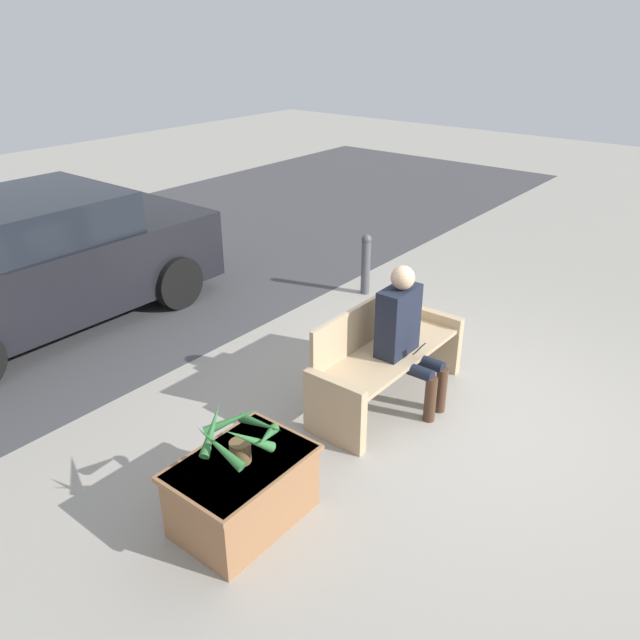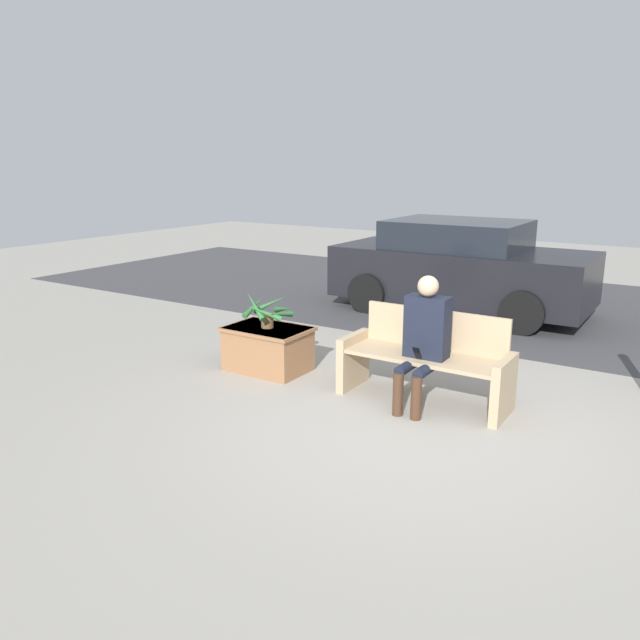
% 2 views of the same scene
% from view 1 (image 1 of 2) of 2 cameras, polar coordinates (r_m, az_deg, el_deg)
% --- Properties ---
extents(ground_plane, '(30.00, 30.00, 0.00)m').
position_cam_1_polar(ground_plane, '(5.82, 12.60, -8.52)').
color(ground_plane, '#9E998E').
extents(road_surface, '(20.00, 6.00, 0.01)m').
position_cam_1_polar(road_surface, '(9.35, -19.85, 4.13)').
color(road_surface, '#424244').
rests_on(road_surface, ground_plane).
extents(bench, '(1.75, 0.60, 0.92)m').
position_cam_1_polar(bench, '(5.75, 5.88, -3.32)').
color(bench, tan).
rests_on(bench, ground_plane).
extents(person_seated, '(0.43, 0.59, 1.34)m').
position_cam_1_polar(person_seated, '(5.55, 7.76, -0.89)').
color(person_seated, black).
rests_on(person_seated, ground_plane).
extents(planter_box, '(0.97, 0.68, 0.52)m').
position_cam_1_polar(planter_box, '(4.52, -7.07, -15.05)').
color(planter_box, '#936642').
rests_on(planter_box, ground_plane).
extents(potted_plant, '(0.58, 0.60, 0.43)m').
position_cam_1_polar(potted_plant, '(4.25, -7.31, -10.51)').
color(potted_plant, brown).
rests_on(potted_plant, planter_box).
extents(parked_car, '(4.04, 1.98, 1.50)m').
position_cam_1_polar(parked_car, '(7.75, -24.71, 4.76)').
color(parked_car, black).
rests_on(parked_car, ground_plane).
extents(bollard_post, '(0.13, 0.13, 0.80)m').
position_cam_1_polar(bollard_post, '(7.99, 4.21, 5.24)').
color(bollard_post, '#4C4C51').
rests_on(bollard_post, ground_plane).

